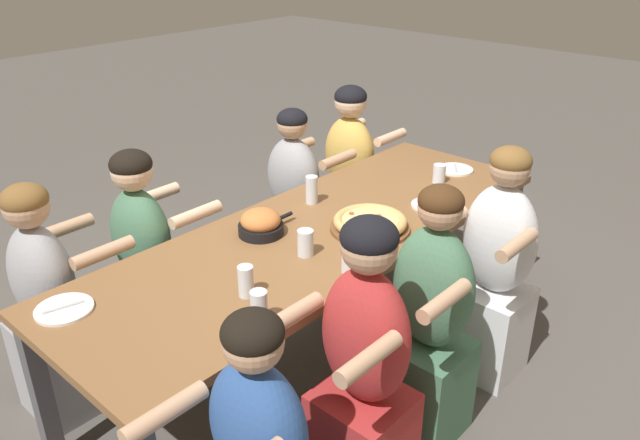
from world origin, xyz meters
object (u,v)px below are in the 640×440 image
object	(u,v)px
diner_near_midright	(494,276)
drinking_glass_a	(351,261)
diner_far_left	(51,313)
diner_near_midleft	(363,377)
pizza_board_main	(370,223)
diner_far_midright	(294,207)
drinking_glass_f	(246,283)
drinking_glass_d	(312,191)
empty_plate_b	(430,205)
diner_far_right	(349,178)
diner_near_center	(429,329)
skillet_bowl	(261,223)
diner_far_midleft	(146,269)
drinking_glass_e	(439,174)
empty_plate_a	(64,309)
drinking_glass_b	(305,243)
empty_plate_c	(456,169)
drinking_glass_c	(259,309)

from	to	relation	value
diner_near_midright	drinking_glass_a	bearing A→B (deg)	66.94
diner_far_left	diner_near_midleft	world-z (taller)	diner_near_midleft
pizza_board_main	diner_far_midright	bearing A→B (deg)	67.63
drinking_glass_f	drinking_glass_d	bearing A→B (deg)	26.54
drinking_glass_a	empty_plate_b	bearing A→B (deg)	8.30
pizza_board_main	diner_far_right	xyz separation A→B (m)	(0.87, 0.84, -0.26)
drinking_glass_a	diner_near_center	xyz separation A→B (m)	(0.15, -0.31, -0.28)
skillet_bowl	diner_near_center	size ratio (longest dim) A/B	0.26
drinking_glass_a	drinking_glass_f	world-z (taller)	drinking_glass_f
diner_far_right	diner_far_midleft	bearing A→B (deg)	-90.00
pizza_board_main	skillet_bowl	distance (m)	0.51
diner_far_right	drinking_glass_d	bearing A→B (deg)	-62.76
drinking_glass_a	diner_near_midright	size ratio (longest dim) A/B	0.10
skillet_bowl	diner_far_left	bearing A→B (deg)	149.51
pizza_board_main	diner_near_midright	size ratio (longest dim) A/B	0.32
empty_plate_b	drinking_glass_e	xyz separation A→B (m)	(0.30, 0.14, 0.04)
pizza_board_main	drinking_glass_f	size ratio (longest dim) A/B	2.94
diner_far_midright	diner_near_center	xyz separation A→B (m)	(-0.55, -1.32, 0.03)
diner_near_midleft	diner_near_center	world-z (taller)	diner_near_midleft
drinking_glass_e	diner_near_midleft	size ratio (longest dim) A/B	0.09
drinking_glass_f	diner_far_left	size ratio (longest dim) A/B	0.11
diner_near_center	drinking_glass_e	bearing A→B (deg)	-58.79
drinking_glass_d	drinking_glass_f	size ratio (longest dim) A/B	1.14
empty_plate_b	diner_far_midright	xyz separation A→B (m)	(-0.07, 0.90, -0.26)
diner_near_midleft	diner_near_center	xyz separation A→B (m)	(0.44, 0.00, -0.02)
drinking_glass_e	diner_far_midright	size ratio (longest dim) A/B	0.09
pizza_board_main	diner_far_midleft	world-z (taller)	diner_far_midleft
empty_plate_a	drinking_glass_b	bearing A→B (deg)	-22.32
empty_plate_b	diner_far_midleft	bearing A→B (deg)	141.24
empty_plate_c	drinking_glass_b	distance (m)	1.32
empty_plate_b	diner_far_midleft	xyz separation A→B (m)	(-1.12, 0.90, -0.24)
diner_far_right	drinking_glass_e	bearing A→B (deg)	-10.71
pizza_board_main	drinking_glass_a	distance (m)	0.40
empty_plate_a	diner_near_midright	size ratio (longest dim) A/B	0.18
pizza_board_main	diner_far_left	world-z (taller)	diner_far_left
diner_far_left	drinking_glass_a	bearing A→B (deg)	39.64
diner_far_midright	diner_far_midleft	world-z (taller)	diner_far_midleft
drinking_glass_f	diner_near_midleft	world-z (taller)	diner_near_midleft
drinking_glass_d	diner_near_center	world-z (taller)	diner_near_center
drinking_glass_b	diner_near_center	distance (m)	0.64
drinking_glass_e	diner_far_right	bearing A→B (deg)	79.29
drinking_glass_d	pizza_board_main	bearing A→B (deg)	-96.32
drinking_glass_a	drinking_glass_b	world-z (taller)	drinking_glass_a
drinking_glass_f	diner_near_midright	world-z (taller)	diner_near_midright
empty_plate_a	drinking_glass_d	world-z (taller)	drinking_glass_d
skillet_bowl	drinking_glass_d	world-z (taller)	drinking_glass_d
drinking_glass_d	diner_near_midleft	size ratio (longest dim) A/B	0.12
pizza_board_main	drinking_glass_d	distance (m)	0.42
drinking_glass_d	diner_near_midright	size ratio (longest dim) A/B	0.12
drinking_glass_c	diner_near_midright	bearing A→B (deg)	-14.56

